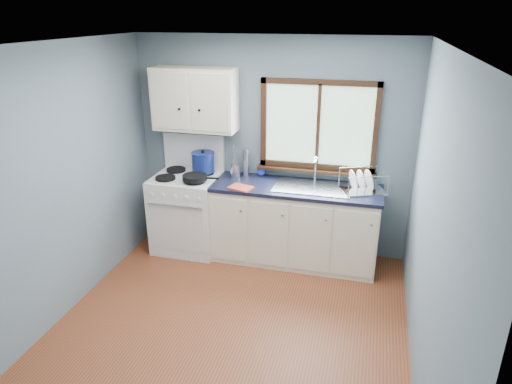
% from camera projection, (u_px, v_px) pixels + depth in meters
% --- Properties ---
extents(floor, '(3.20, 3.60, 0.02)m').
position_uv_depth(floor, '(226.00, 336.00, 4.13)').
color(floor, brown).
rests_on(floor, ground).
extents(ceiling, '(3.20, 3.60, 0.02)m').
position_uv_depth(ceiling, '(217.00, 44.00, 3.20)').
color(ceiling, white).
rests_on(ceiling, wall_back).
extents(wall_back, '(3.20, 0.02, 2.50)m').
position_uv_depth(wall_back, '(271.00, 148.00, 5.29)').
color(wall_back, slate).
rests_on(wall_back, ground).
extents(wall_front, '(3.20, 0.02, 2.50)m').
position_uv_depth(wall_front, '(94.00, 367.00, 2.04)').
color(wall_front, slate).
rests_on(wall_front, ground).
extents(wall_left, '(0.02, 3.60, 2.50)m').
position_uv_depth(wall_left, '(49.00, 190.00, 4.04)').
color(wall_left, slate).
rests_on(wall_left, ground).
extents(wall_right, '(0.02, 3.60, 2.50)m').
position_uv_depth(wall_right, '(434.00, 231.00, 3.29)').
color(wall_right, slate).
rests_on(wall_right, ground).
extents(gas_range, '(0.76, 0.69, 1.36)m').
position_uv_depth(gas_range, '(188.00, 210.00, 5.49)').
color(gas_range, white).
rests_on(gas_range, floor).
extents(base_cabinets, '(1.85, 0.60, 0.88)m').
position_uv_depth(base_cabinets, '(295.00, 228.00, 5.23)').
color(base_cabinets, '#EEE6C5').
rests_on(base_cabinets, floor).
extents(countertop, '(1.89, 0.64, 0.04)m').
position_uv_depth(countertop, '(296.00, 188.00, 5.05)').
color(countertop, black).
rests_on(countertop, base_cabinets).
extents(sink, '(0.84, 0.46, 0.44)m').
position_uv_depth(sink, '(312.00, 193.00, 5.03)').
color(sink, silver).
rests_on(sink, countertop).
extents(window, '(1.36, 0.10, 1.03)m').
position_uv_depth(window, '(318.00, 132.00, 5.05)').
color(window, '#9EC6A8').
rests_on(window, wall_back).
extents(upper_cabinets, '(0.95, 0.35, 0.70)m').
position_uv_depth(upper_cabinets, '(195.00, 100.00, 5.12)').
color(upper_cabinets, '#EEE6C5').
rests_on(upper_cabinets, wall_back).
extents(skillet, '(0.43, 0.31, 0.06)m').
position_uv_depth(skillet, '(195.00, 177.00, 5.11)').
color(skillet, black).
rests_on(skillet, gas_range).
extents(stockpot, '(0.31, 0.31, 0.27)m').
position_uv_depth(stockpot, '(203.00, 162.00, 5.35)').
color(stockpot, navy).
rests_on(stockpot, gas_range).
extents(utensil_crock, '(0.14, 0.14, 0.38)m').
position_uv_depth(utensil_crock, '(235.00, 170.00, 5.30)').
color(utensil_crock, silver).
rests_on(utensil_crock, countertop).
extents(thermos, '(0.08, 0.08, 0.33)m').
position_uv_depth(thermos, '(246.00, 163.00, 5.30)').
color(thermos, silver).
rests_on(thermos, countertop).
extents(soap_bottle, '(0.13, 0.13, 0.27)m').
position_uv_depth(soap_bottle, '(262.00, 165.00, 5.30)').
color(soap_bottle, '#2132CA').
rests_on(soap_bottle, countertop).
extents(dish_towel, '(0.29, 0.24, 0.02)m').
position_uv_depth(dish_towel, '(241.00, 188.00, 4.98)').
color(dish_towel, '#C7452D').
rests_on(dish_towel, countertop).
extents(dish_rack, '(0.55, 0.49, 0.24)m').
position_uv_depth(dish_rack, '(362.00, 185.00, 4.90)').
color(dish_rack, silver).
rests_on(dish_rack, countertop).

